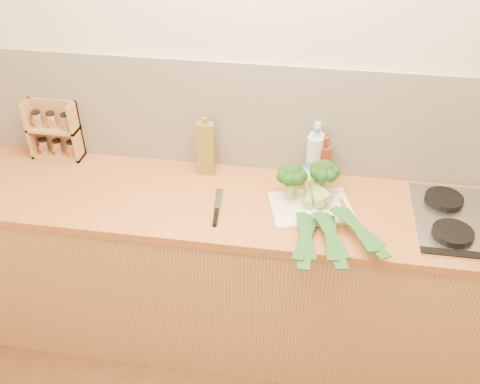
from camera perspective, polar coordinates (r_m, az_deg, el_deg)
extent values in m
plane|color=beige|center=(2.48, 2.05, 10.59)|extent=(3.50, 0.00, 3.50)
cube|color=silver|center=(2.53, 1.96, 7.83)|extent=(3.20, 0.02, 0.54)
cube|color=tan|center=(2.74, 0.85, -8.90)|extent=(3.20, 0.60, 0.86)
cube|color=#BD7737|center=(2.44, 0.94, -1.36)|extent=(3.20, 0.62, 0.04)
cylinder|color=black|center=(2.38, 21.75, -4.11)|extent=(0.17, 0.17, 0.03)
cylinder|color=black|center=(2.57, 20.94, -0.72)|extent=(0.17, 0.17, 0.03)
cube|color=white|center=(2.40, 7.58, -1.63)|extent=(0.41, 0.34, 0.01)
cylinder|color=#9AAA63|center=(2.42, 5.45, 0.25)|extent=(0.04, 0.04, 0.08)
sphere|color=#123B10|center=(2.37, 5.58, 2.10)|extent=(0.09, 0.09, 0.09)
sphere|color=#123B10|center=(2.38, 6.50, 1.73)|extent=(0.06, 0.06, 0.06)
sphere|color=#123B10|center=(2.40, 6.19, 2.17)|extent=(0.06, 0.06, 0.06)
sphere|color=#123B10|center=(2.41, 5.42, 2.33)|extent=(0.06, 0.06, 0.06)
sphere|color=#123B10|center=(2.39, 4.75, 2.12)|extent=(0.06, 0.06, 0.06)
sphere|color=#123B10|center=(2.37, 4.68, 1.67)|extent=(0.06, 0.06, 0.06)
sphere|color=#123B10|center=(2.35, 5.27, 1.32)|extent=(0.06, 0.06, 0.06)
sphere|color=#123B10|center=(2.35, 6.09, 1.35)|extent=(0.06, 0.06, 0.06)
cylinder|color=#9AAA63|center=(2.46, 8.84, 0.59)|extent=(0.04, 0.04, 0.09)
sphere|color=#123B10|center=(2.40, 9.04, 2.47)|extent=(0.08, 0.08, 0.08)
sphere|color=#123B10|center=(2.41, 9.91, 2.11)|extent=(0.06, 0.06, 0.06)
sphere|color=#123B10|center=(2.44, 9.59, 2.52)|extent=(0.06, 0.06, 0.06)
sphere|color=#123B10|center=(2.44, 8.84, 2.69)|extent=(0.06, 0.06, 0.06)
sphere|color=#123B10|center=(2.42, 8.22, 2.48)|extent=(0.06, 0.06, 0.06)
sphere|color=#123B10|center=(2.40, 8.19, 2.05)|extent=(0.06, 0.06, 0.06)
sphere|color=#123B10|center=(2.38, 8.78, 1.73)|extent=(0.06, 0.06, 0.06)
sphere|color=#123B10|center=(2.39, 9.56, 1.75)|extent=(0.06, 0.06, 0.06)
cylinder|color=white|center=(2.52, 7.40, 1.04)|extent=(0.04, 0.11, 0.04)
cylinder|color=#8CAD56|center=(2.42, 7.30, -0.51)|extent=(0.04, 0.13, 0.04)
cube|color=#19461C|center=(2.20, 7.00, -4.85)|extent=(0.09, 0.30, 0.02)
cube|color=#19461C|center=(2.18, 6.98, -5.15)|extent=(0.05, 0.34, 0.01)
cube|color=#19461C|center=(2.20, 7.02, -4.60)|extent=(0.10, 0.28, 0.02)
cylinder|color=white|center=(2.50, 7.66, 1.25)|extent=(0.06, 0.12, 0.04)
cylinder|color=#8CAD56|center=(2.40, 8.20, -0.33)|extent=(0.07, 0.14, 0.04)
cube|color=#19461C|center=(2.19, 9.70, -4.73)|extent=(0.06, 0.30, 0.02)
cube|color=#19461C|center=(2.17, 9.83, -5.04)|extent=(0.13, 0.34, 0.01)
cube|color=#19461C|center=(2.19, 9.66, -4.49)|extent=(0.16, 0.27, 0.02)
cylinder|color=white|center=(2.49, 7.16, 1.72)|extent=(0.10, 0.12, 0.04)
cylinder|color=#8CAD56|center=(2.41, 8.62, 0.18)|extent=(0.11, 0.14, 0.04)
cube|color=#19461C|center=(2.22, 12.49, -3.88)|extent=(0.16, 0.29, 0.02)
cube|color=#19461C|center=(2.20, 12.78, -4.14)|extent=(0.23, 0.31, 0.01)
cube|color=#19461C|center=(2.22, 12.36, -3.65)|extent=(0.23, 0.23, 0.02)
cube|color=silver|center=(2.44, -2.31, -0.83)|extent=(0.05, 0.17, 0.00)
cylinder|color=black|center=(2.32, -2.61, -2.71)|extent=(0.03, 0.11, 0.02)
cube|color=tan|center=(2.86, -18.92, 6.62)|extent=(0.25, 0.02, 0.30)
cube|color=tan|center=(2.90, -18.71, 3.76)|extent=(0.25, 0.10, 0.02)
cube|color=tan|center=(2.82, -19.29, 6.40)|extent=(0.25, 0.10, 0.02)
cube|color=tan|center=(2.88, -21.37, 6.32)|extent=(0.01, 0.10, 0.30)
cube|color=tan|center=(2.78, -17.06, 6.11)|extent=(0.01, 0.10, 0.30)
cylinder|color=gray|center=(2.91, -20.20, 4.57)|extent=(0.04, 0.04, 0.07)
cylinder|color=gray|center=(2.88, -18.87, 4.48)|extent=(0.04, 0.04, 0.07)
cylinder|color=gray|center=(2.84, -17.50, 4.39)|extent=(0.04, 0.04, 0.07)
cylinder|color=gray|center=(2.84, -20.83, 7.22)|extent=(0.04, 0.04, 0.07)
cylinder|color=gray|center=(2.80, -19.47, 7.17)|extent=(0.04, 0.04, 0.07)
cylinder|color=gray|center=(2.77, -18.07, 7.11)|extent=(0.04, 0.04, 0.07)
cube|color=olive|center=(2.56, -3.66, 4.64)|extent=(0.08, 0.05, 0.27)
cylinder|color=olive|center=(2.48, -3.79, 7.61)|extent=(0.02, 0.02, 0.03)
cylinder|color=silver|center=(2.54, 8.00, 3.76)|extent=(0.07, 0.07, 0.24)
cylinder|color=silver|center=(2.47, 8.29, 6.73)|extent=(0.03, 0.03, 0.06)
cylinder|color=maroon|center=(2.54, 8.89, 2.97)|extent=(0.06, 0.06, 0.19)
cylinder|color=maroon|center=(2.48, 9.14, 5.27)|extent=(0.03, 0.03, 0.05)
cylinder|color=silver|center=(2.53, 7.89, 3.50)|extent=(0.08, 0.08, 0.24)
cylinder|color=silver|center=(2.46, 8.14, 6.11)|extent=(0.03, 0.03, 0.03)
cylinder|color=#3891D2|center=(2.55, 7.83, 2.82)|extent=(0.08, 0.08, 0.07)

